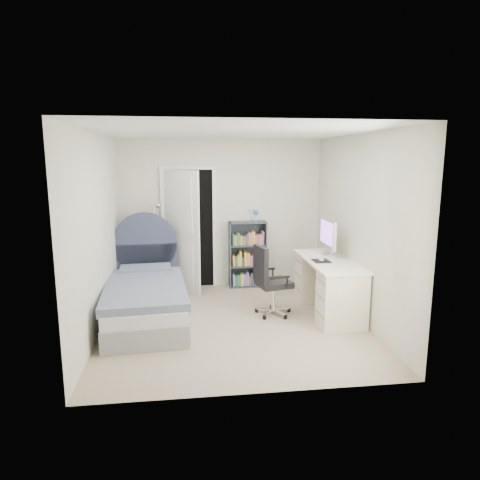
{
  "coord_description": "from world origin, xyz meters",
  "views": [
    {
      "loc": [
        -0.61,
        -5.42,
        2.16
      ],
      "look_at": [
        0.12,
        0.24,
        1.09
      ],
      "focal_mm": 32.0,
      "sensor_mm": 36.0,
      "label": 1
    }
  ],
  "objects": [
    {
      "name": "floor_lamp",
      "position": [
        -1.09,
        1.65,
        0.6
      ],
      "size": [
        0.21,
        0.21,
        1.47
      ],
      "color": "silver",
      "rests_on": "ground"
    },
    {
      "name": "nightstand",
      "position": [
        -1.13,
        1.56,
        0.41
      ],
      "size": [
        0.43,
        0.43,
        0.62
      ],
      "color": "tan",
      "rests_on": "ground"
    },
    {
      "name": "office_chair",
      "position": [
        0.52,
        0.23,
        0.55
      ],
      "size": [
        0.54,
        0.56,
        1.0
      ],
      "color": "silver",
      "rests_on": "ground"
    },
    {
      "name": "bed",
      "position": [
        -1.18,
        0.36,
        0.31
      ],
      "size": [
        1.19,
        2.27,
        1.35
      ],
      "color": "gray",
      "rests_on": "ground"
    },
    {
      "name": "door",
      "position": [
        -0.63,
        1.58,
        1.03
      ],
      "size": [
        0.92,
        0.63,
        2.06
      ],
      "color": "black",
      "rests_on": "ground"
    },
    {
      "name": "desk",
      "position": [
        1.39,
        0.25,
        0.42
      ],
      "size": [
        0.63,
        1.58,
        1.3
      ],
      "color": "#F4EBCC",
      "rests_on": "ground"
    },
    {
      "name": "room_shell",
      "position": [
        0.0,
        0.0,
        1.25
      ],
      "size": [
        3.5,
        3.7,
        2.6
      ],
      "color": "gray",
      "rests_on": "ground"
    },
    {
      "name": "bookcase",
      "position": [
        0.44,
        1.66,
        0.51
      ],
      "size": [
        0.63,
        0.27,
        1.34
      ],
      "color": "#39444E",
      "rests_on": "ground"
    }
  ]
}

